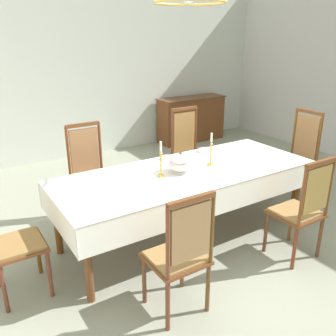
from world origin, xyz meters
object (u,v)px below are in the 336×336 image
(chair_north_b, at_px, (189,153))
(chair_head_west, at_px, (7,235))
(candlestick_east, at_px, (211,152))
(spoon_primary, at_px, (212,149))
(spoon_secondary, at_px, (173,157))
(sideboard, at_px, (191,119))
(chair_head_east, at_px, (298,157))
(chair_north_a, at_px, (90,174))
(candlestick_west, at_px, (161,163))
(soup_tureen, at_px, (181,163))
(chandelier, at_px, (190,1))
(bowl_near_left, at_px, (205,150))
(chair_south_a, at_px, (180,253))
(dining_table, at_px, (187,177))
(chair_south_b, at_px, (302,208))
(bowl_near_right, at_px, (167,158))

(chair_north_b, distance_m, chair_head_west, 2.67)
(candlestick_east, height_order, spoon_primary, candlestick_east)
(candlestick_east, relative_size, spoon_secondary, 2.01)
(sideboard, bearing_deg, chair_head_east, 80.43)
(chair_north_b, xyz_separation_m, sideboard, (1.61, 2.16, -0.14))
(chair_north_a, xyz_separation_m, candlestick_west, (0.40, -0.94, 0.35))
(soup_tureen, relative_size, chandelier, 0.39)
(chair_north_b, height_order, chair_head_west, chair_north_b)
(sideboard, bearing_deg, bowl_near_left, 56.92)
(sideboard, bearing_deg, soup_tureen, 52.29)
(chair_south_a, height_order, spoon_primary, chair_south_a)
(bowl_near_left, bearing_deg, soup_tureen, -147.90)
(soup_tureen, bearing_deg, dining_table, 0.00)
(chair_head_west, bearing_deg, chair_north_b, 110.64)
(chandelier, bearing_deg, soup_tureen, 180.00)
(chair_head_west, distance_m, chandelier, 2.55)
(chair_north_b, bearing_deg, sideboard, -126.76)
(chair_north_b, bearing_deg, chair_south_b, 90.00)
(soup_tureen, bearing_deg, chair_north_b, 50.20)
(chair_south_a, xyz_separation_m, chair_head_east, (2.51, 0.93, 0.05))
(sideboard, bearing_deg, chair_south_a, 53.05)
(dining_table, distance_m, chandelier, 1.69)
(candlestick_east, relative_size, sideboard, 0.25)
(chair_south_a, distance_m, spoon_secondary, 1.63)
(chair_head_east, distance_m, soup_tureen, 1.89)
(spoon_primary, bearing_deg, chandelier, -139.58)
(spoon_secondary, xyz_separation_m, sideboard, (2.19, 2.66, -0.33))
(chair_north_b, xyz_separation_m, candlestick_west, (-1.02, -0.94, 0.34))
(chair_head_east, distance_m, candlestick_east, 1.51)
(bowl_near_right, distance_m, spoon_secondary, 0.11)
(chair_south_b, bearing_deg, bowl_near_left, 96.25)
(sideboard, bearing_deg, spoon_secondary, 50.46)
(bowl_near_right, bearing_deg, candlestick_west, -128.92)
(chair_south_a, height_order, chandelier, chandelier)
(chair_north_b, relative_size, sideboard, 0.83)
(chair_head_west, bearing_deg, chandelier, 90.00)
(candlestick_west, bearing_deg, dining_table, 0.00)
(chair_north_a, relative_size, chair_head_east, 0.97)
(chair_south_b, distance_m, spoon_secondary, 1.51)
(chair_south_a, height_order, chair_head_west, chair_head_west)
(bowl_near_left, distance_m, spoon_secondary, 0.44)
(candlestick_west, bearing_deg, spoon_primary, 23.21)
(soup_tureen, relative_size, bowl_near_left, 1.55)
(chair_south_a, relative_size, chair_head_west, 0.91)
(chandelier, bearing_deg, dining_table, 90.27)
(candlestick_west, distance_m, chandelier, 1.50)
(spoon_secondary, bearing_deg, soup_tureen, -110.05)
(chair_north_a, height_order, bowl_near_right, chair_north_a)
(chair_south_a, distance_m, spoon_primary, 1.96)
(soup_tureen, relative_size, bowl_near_right, 1.85)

